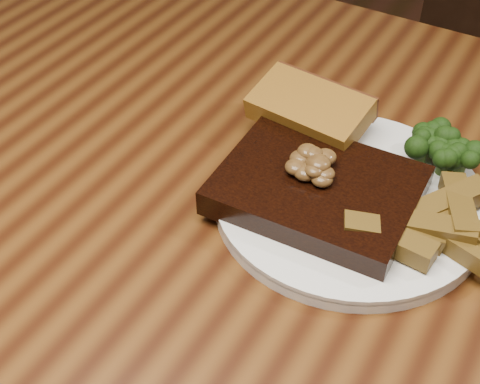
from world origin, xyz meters
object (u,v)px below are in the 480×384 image
object	(u,v)px
dining_table	(236,281)
potato_wedges	(409,225)
steak	(317,190)
garlic_bread	(308,125)
plate	(349,201)

from	to	relation	value
dining_table	potato_wedges	size ratio (longest dim) A/B	14.29
steak	potato_wedges	world-z (taller)	steak
steak	garlic_bread	world-z (taller)	same
plate	potato_wedges	distance (m)	0.07
steak	potato_wedges	xyz separation A→B (m)	(0.09, 0.00, -0.00)
dining_table	garlic_bread	bearing A→B (deg)	86.74
plate	potato_wedges	bearing A→B (deg)	-17.13
garlic_bread	potato_wedges	bearing A→B (deg)	-25.48
dining_table	plate	xyz separation A→B (m)	(0.09, 0.07, 0.10)
steak	potato_wedges	size ratio (longest dim) A/B	1.61
plate	steak	xyz separation A→B (m)	(-0.03, -0.02, 0.02)
dining_table	potato_wedges	distance (m)	0.20
steak	garlic_bread	xyz separation A→B (m)	(-0.05, 0.09, -0.00)
dining_table	steak	distance (m)	0.14
steak	potato_wedges	distance (m)	0.09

